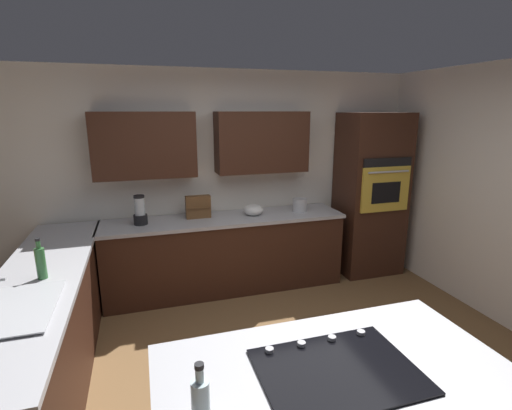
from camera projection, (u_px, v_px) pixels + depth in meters
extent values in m
plane|color=brown|center=(284.00, 377.00, 3.12)|extent=(14.00, 14.00, 0.00)
cube|color=white|center=(226.00, 178.00, 4.75)|extent=(6.00, 0.10, 2.60)
cube|color=#381E14|center=(262.00, 142.00, 4.55)|extent=(1.10, 0.34, 0.72)
cube|color=#381E14|center=(145.00, 145.00, 4.17)|extent=(1.10, 0.34, 0.72)
cube|color=white|center=(506.00, 196.00, 3.77)|extent=(0.10, 4.00, 2.60)
cube|color=#381E14|center=(226.00, 255.00, 4.58)|extent=(2.80, 0.60, 0.86)
cube|color=#B2B2B7|center=(225.00, 219.00, 4.47)|extent=(2.84, 0.64, 0.04)
cube|color=#381E14|center=(46.00, 331.00, 3.01)|extent=(0.60, 2.90, 0.86)
cube|color=#B2B2B7|center=(38.00, 278.00, 2.90)|extent=(0.64, 2.94, 0.04)
cube|color=#B2B2B7|center=(337.00, 376.00, 1.84)|extent=(1.74, 0.98, 0.04)
cube|color=#381E14|center=(370.00, 195.00, 4.98)|extent=(0.80, 0.60, 2.10)
cube|color=gold|center=(386.00, 189.00, 4.66)|extent=(0.66, 0.03, 0.56)
cube|color=black|center=(386.00, 193.00, 4.65)|extent=(0.40, 0.01, 0.26)
cube|color=black|center=(388.00, 162.00, 4.58)|extent=(0.66, 0.02, 0.11)
cylinder|color=silver|center=(389.00, 172.00, 4.57)|extent=(0.56, 0.02, 0.02)
cube|color=#515456|center=(24.00, 297.00, 2.55)|extent=(0.40, 0.30, 0.02)
cube|color=#515456|center=(8.00, 324.00, 2.24)|extent=(0.40, 0.30, 0.02)
cube|color=#B7BABF|center=(16.00, 308.00, 2.39)|extent=(0.46, 0.70, 0.01)
cube|color=black|center=(338.00, 371.00, 1.83)|extent=(0.76, 0.56, 0.01)
cylinder|color=#B2B2B7|center=(361.00, 332.00, 2.12)|extent=(0.04, 0.04, 0.02)
cylinder|color=#B2B2B7|center=(332.00, 338.00, 2.07)|extent=(0.04, 0.04, 0.02)
cylinder|color=#B2B2B7|center=(302.00, 344.00, 2.02)|extent=(0.04, 0.04, 0.02)
cylinder|color=#B2B2B7|center=(269.00, 350.00, 1.96)|extent=(0.04, 0.04, 0.02)
cylinder|color=black|center=(141.00, 220.00, 4.18)|extent=(0.15, 0.15, 0.11)
cylinder|color=silver|center=(140.00, 206.00, 4.15)|extent=(0.11, 0.11, 0.19)
cylinder|color=black|center=(139.00, 197.00, 4.12)|extent=(0.12, 0.12, 0.03)
ellipsoid|color=white|center=(253.00, 210.00, 4.55)|extent=(0.24, 0.24, 0.13)
cube|color=brown|center=(198.00, 207.00, 4.42)|extent=(0.29, 0.10, 0.26)
cube|color=brown|center=(199.00, 208.00, 4.37)|extent=(0.27, 0.02, 0.02)
cylinder|color=#B7BABF|center=(300.00, 205.00, 4.71)|extent=(0.18, 0.18, 0.16)
cylinder|color=#336B38|center=(41.00, 264.00, 2.83)|extent=(0.07, 0.07, 0.24)
cylinder|color=#336B38|center=(38.00, 245.00, 2.79)|extent=(0.03, 0.03, 0.06)
cylinder|color=black|center=(37.00, 240.00, 2.78)|extent=(0.04, 0.04, 0.02)
cylinder|color=silver|center=(201.00, 406.00, 1.48)|extent=(0.07, 0.07, 0.22)
cylinder|color=silver|center=(200.00, 375.00, 1.45)|extent=(0.03, 0.03, 0.06)
cylinder|color=black|center=(199.00, 366.00, 1.44)|extent=(0.04, 0.04, 0.02)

